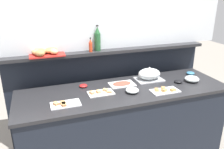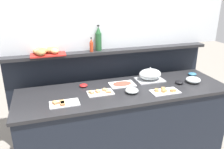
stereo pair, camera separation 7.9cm
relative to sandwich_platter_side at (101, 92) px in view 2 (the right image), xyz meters
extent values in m
plane|color=gray|center=(0.29, 0.62, -0.93)|extent=(12.00, 12.00, 0.00)
cube|color=black|center=(0.29, 0.02, -0.49)|extent=(2.39, 0.72, 0.89)
cube|color=#232326|center=(0.29, 0.02, -0.03)|extent=(2.43, 0.76, 0.03)
cube|color=black|center=(0.29, 0.57, -0.31)|extent=(2.67, 0.08, 1.23)
cube|color=#232326|center=(0.29, 0.52, 0.32)|extent=(2.67, 0.22, 0.04)
cube|color=white|center=(0.00, 0.00, -0.01)|extent=(0.28, 0.17, 0.01)
cube|color=tan|center=(0.06, 0.02, 0.00)|extent=(0.07, 0.07, 0.01)
cube|color=#D1664C|center=(0.06, 0.02, 0.01)|extent=(0.07, 0.07, 0.01)
cube|color=tan|center=(0.06, 0.02, 0.02)|extent=(0.07, 0.07, 0.01)
cube|color=tan|center=(0.08, -0.04, 0.00)|extent=(0.07, 0.05, 0.01)
cube|color=#D1664C|center=(0.08, -0.04, 0.01)|extent=(0.07, 0.05, 0.01)
cube|color=tan|center=(0.08, -0.04, 0.02)|extent=(0.07, 0.05, 0.01)
cube|color=tan|center=(-0.03, 0.00, 0.00)|extent=(0.06, 0.07, 0.01)
cube|color=#D1664C|center=(-0.03, 0.00, 0.01)|extent=(0.06, 0.07, 0.01)
cube|color=tan|center=(-0.03, 0.00, 0.02)|extent=(0.06, 0.07, 0.01)
cube|color=tan|center=(-0.10, 0.00, 0.00)|extent=(0.06, 0.07, 0.01)
cube|color=#D1664C|center=(-0.10, 0.00, 0.01)|extent=(0.06, 0.07, 0.01)
cube|color=tan|center=(-0.10, 0.00, 0.02)|extent=(0.06, 0.07, 0.01)
cube|color=white|center=(-0.41, -0.14, -0.01)|extent=(0.29, 0.16, 0.01)
cube|color=tan|center=(-0.43, -0.16, 0.00)|extent=(0.05, 0.06, 0.01)
cube|color=#B24738|center=(-0.43, -0.16, 0.01)|extent=(0.05, 0.06, 0.01)
cube|color=tan|center=(-0.43, -0.16, 0.02)|extent=(0.05, 0.06, 0.01)
cube|color=tan|center=(-0.50, -0.13, 0.00)|extent=(0.06, 0.07, 0.01)
cube|color=#B24738|center=(-0.50, -0.13, 0.01)|extent=(0.06, 0.07, 0.01)
cube|color=tan|center=(-0.50, -0.13, 0.02)|extent=(0.06, 0.07, 0.01)
cube|color=tan|center=(-0.42, -0.18, 0.00)|extent=(0.04, 0.06, 0.01)
cube|color=#B24738|center=(-0.42, -0.18, 0.01)|extent=(0.04, 0.06, 0.01)
cube|color=tan|center=(-0.42, -0.18, 0.02)|extent=(0.04, 0.06, 0.01)
cube|color=tan|center=(-0.44, -0.13, 0.00)|extent=(0.06, 0.04, 0.01)
cube|color=#B24738|center=(-0.44, -0.13, 0.01)|extent=(0.06, 0.04, 0.01)
cube|color=tan|center=(-0.44, -0.13, 0.02)|extent=(0.06, 0.04, 0.01)
cube|color=silver|center=(0.70, -0.18, -0.01)|extent=(0.32, 0.17, 0.01)
cube|color=#AD7A47|center=(0.77, -0.22, 0.00)|extent=(0.06, 0.05, 0.01)
cube|color=#E5C666|center=(0.77, -0.22, 0.01)|extent=(0.06, 0.05, 0.01)
cube|color=#AD7A47|center=(0.77, -0.22, 0.02)|extent=(0.06, 0.05, 0.01)
cube|color=#AD7A47|center=(0.68, -0.20, 0.00)|extent=(0.07, 0.06, 0.01)
cube|color=#E5C666|center=(0.68, -0.20, 0.01)|extent=(0.07, 0.06, 0.01)
cube|color=#AD7A47|center=(0.68, -0.20, 0.02)|extent=(0.07, 0.06, 0.01)
cube|color=#AD7A47|center=(0.69, -0.14, 0.00)|extent=(0.06, 0.07, 0.01)
cube|color=#E5C666|center=(0.69, -0.14, 0.01)|extent=(0.06, 0.07, 0.01)
cube|color=#AD7A47|center=(0.69, -0.14, 0.02)|extent=(0.06, 0.07, 0.01)
cube|color=#AD7A47|center=(0.60, -0.16, 0.00)|extent=(0.06, 0.07, 0.01)
cube|color=#E5C666|center=(0.60, -0.16, 0.01)|extent=(0.06, 0.07, 0.01)
cube|color=#AD7A47|center=(0.60, -0.16, 0.02)|extent=(0.06, 0.07, 0.01)
cube|color=white|center=(0.31, 0.16, -0.01)|extent=(0.30, 0.20, 0.01)
ellipsoid|color=#B24738|center=(0.31, 0.16, 0.01)|extent=(0.23, 0.14, 0.01)
cube|color=#B7BABF|center=(0.69, 0.19, 0.00)|extent=(0.34, 0.24, 0.01)
ellipsoid|color=silver|center=(0.69, 0.19, 0.07)|extent=(0.28, 0.23, 0.14)
sphere|color=#B7BABF|center=(0.69, 0.19, 0.15)|extent=(0.02, 0.02, 0.02)
ellipsoid|color=silver|center=(1.17, -0.03, 0.02)|extent=(0.18, 0.18, 0.07)
ellipsoid|color=#F28C4C|center=(1.17, -0.03, 0.01)|extent=(0.14, 0.14, 0.04)
ellipsoid|color=silver|center=(0.33, -0.09, 0.02)|extent=(0.15, 0.15, 0.06)
ellipsoid|color=white|center=(0.33, -0.09, 0.01)|extent=(0.11, 0.11, 0.04)
ellipsoid|color=teal|center=(1.31, 0.18, 0.01)|extent=(0.11, 0.11, 0.04)
ellipsoid|color=black|center=(0.98, -0.01, 0.01)|extent=(0.10, 0.10, 0.03)
ellipsoid|color=red|center=(-0.15, 0.23, 0.01)|extent=(0.09, 0.09, 0.03)
cylinder|color=#23562D|center=(0.12, 0.52, 0.45)|extent=(0.08, 0.08, 0.22)
cone|color=#23562D|center=(0.12, 0.52, 0.60)|extent=(0.06, 0.06, 0.08)
cylinder|color=black|center=(0.12, 0.52, 0.65)|extent=(0.03, 0.03, 0.02)
cylinder|color=red|center=(0.02, 0.48, 0.40)|extent=(0.04, 0.04, 0.12)
cone|color=red|center=(0.02, 0.48, 0.48)|extent=(0.04, 0.04, 0.04)
cylinder|color=black|center=(0.02, 0.48, 0.51)|extent=(0.02, 0.02, 0.02)
cube|color=#B2231E|center=(-0.51, 0.49, 0.35)|extent=(0.40, 0.26, 0.02)
ellipsoid|color=tan|center=(-0.60, 0.55, 0.39)|extent=(0.15, 0.16, 0.07)
ellipsoid|color=tan|center=(-0.43, 0.47, 0.39)|extent=(0.13, 0.17, 0.07)
ellipsoid|color=tan|center=(-0.44, 0.51, 0.39)|extent=(0.14, 0.14, 0.06)
ellipsoid|color=tan|center=(-0.63, 0.50, 0.39)|extent=(0.13, 0.17, 0.06)
ellipsoid|color=tan|center=(-0.54, 0.53, 0.38)|extent=(0.11, 0.14, 0.06)
ellipsoid|color=#AD7A47|center=(-0.59, 0.42, 0.39)|extent=(0.16, 0.15, 0.07)
ellipsoid|color=#AD7A47|center=(-0.46, 0.51, 0.39)|extent=(0.18, 0.16, 0.07)
ellipsoid|color=#AD7A47|center=(-0.56, 0.49, 0.39)|extent=(0.13, 0.14, 0.07)
ellipsoid|color=#B7844C|center=(-0.47, 0.56, 0.39)|extent=(0.14, 0.12, 0.06)
camera|label=1|loc=(-0.63, -2.21, 1.06)|focal=36.72mm
camera|label=2|loc=(-0.55, -2.23, 1.06)|focal=36.72mm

